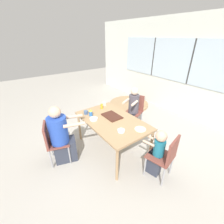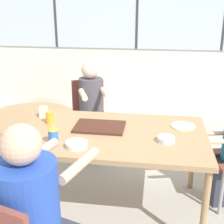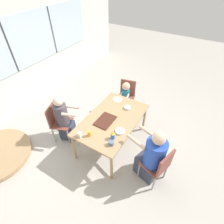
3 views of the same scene
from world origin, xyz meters
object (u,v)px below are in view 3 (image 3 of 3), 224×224
Objects in this scene: person_man_blue_shirt at (151,158)px; milk_carton_small at (80,135)px; chair_for_toddler at (127,94)px; person_woman_green_shirt at (64,120)px; coffee_mug at (111,143)px; juice_glass at (89,134)px; bowl_cereal at (127,108)px; sippy_cup at (113,135)px; chair_for_man_blue_shirt at (159,165)px; bowl_white_shallow at (120,131)px; chair_for_woman_green_shirt at (57,120)px; person_toddler at (125,99)px.

milk_carton_small is (-0.38, 1.23, 0.25)m from person_man_blue_shirt.
person_woman_green_shirt reaches higher than chair_for_toddler.
juice_glass is at bearing 93.88° from coffee_mug.
milk_carton_small is at bearing 161.60° from bowl_cereal.
juice_glass reaches higher than milk_carton_small.
person_man_blue_shirt is 8.06× the size of sippy_cup.
juice_glass is 1.04m from bowl_cereal.
person_man_blue_shirt is at bearing 117.55° from chair_for_toddler.
person_man_blue_shirt is at bearing 70.66° from person_woman_green_shirt.
sippy_cup is at bearing -170.18° from bowl_cereal.
chair_for_man_blue_shirt reaches higher than milk_carton_small.
chair_for_man_blue_shirt is 7.90× the size of juice_glass.
person_woman_green_shirt is at bearing 97.02° from bowl_white_shallow.
milk_carton_small is (-0.33, 1.39, 0.26)m from chair_for_man_blue_shirt.
bowl_white_shallow is (0.08, 0.67, 0.22)m from person_man_blue_shirt.
chair_for_woman_green_shirt is at bearing 85.59° from coffee_mug.
person_toddler reaches higher than bowl_white_shallow.
person_woman_green_shirt is at bearing 109.48° from person_man_blue_shirt.
bowl_cereal is (0.82, -1.07, 0.23)m from person_woman_green_shirt.
chair_for_woman_green_shirt is 0.16m from person_woman_green_shirt.
person_toddler reaches higher than bowl_cereal.
chair_for_toddler is 7.90× the size of juice_glass.
chair_for_toddler is 5.88× the size of sippy_cup.
chair_for_man_blue_shirt is 0.77× the size of person_woman_green_shirt.
person_man_blue_shirt is 1.31m from milk_carton_small.
bowl_cereal is (0.87, -1.22, 0.23)m from chair_for_woman_green_shirt.
person_woman_green_shirt is 1.29m from bowl_white_shallow.
person_woman_green_shirt is at bearing 107.94° from chair_for_man_blue_shirt.
juice_glass reaches higher than coffee_mug.
chair_for_woman_green_shirt is at bearing 125.60° from bowl_cereal.
coffee_mug is 0.43m from juice_glass.
bowl_white_shallow is (0.46, -0.56, -0.03)m from milk_carton_small.
person_man_blue_shirt is at bearing -73.00° from milk_carton_small.
bowl_white_shallow is (0.32, 0.01, -0.02)m from coffee_mug.
person_toddler is (1.45, -0.88, -0.06)m from chair_for_woman_green_shirt.
bowl_white_shallow is at bearing -11.21° from sippy_cup.
person_man_blue_shirt is at bearing -69.98° from coffee_mug.
chair_for_woman_green_shirt is 5.88× the size of sippy_cup.
chair_for_toddler reaches higher than coffee_mug.
sippy_cup reaches higher than milk_carton_small.
bowl_cereal is at bearing 104.88° from chair_for_toddler.
person_woman_green_shirt is 10.27× the size of juice_glass.
bowl_cereal is at bearing 15.65° from bowl_white_shallow.
bowl_cereal is (1.12, -0.37, -0.03)m from milk_carton_small.
sippy_cup is at bearing 66.80° from person_woman_green_shirt.
bowl_cereal is at bearing 66.45° from person_man_blue_shirt.
milk_carton_small is at bearing 52.49° from chair_for_woman_green_shirt.
sippy_cup reaches higher than bowl_white_shallow.
chair_for_woman_green_shirt is 9.02× the size of coffee_mug.
chair_for_woman_green_shirt is 0.73× the size of person_man_blue_shirt.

